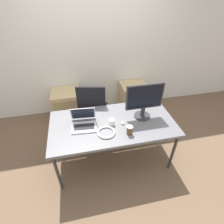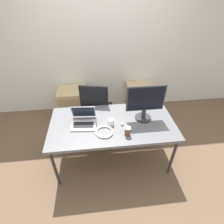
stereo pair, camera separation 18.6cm
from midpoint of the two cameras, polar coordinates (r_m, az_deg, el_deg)
name	(u,v)px [view 2 (the right image)]	position (r m, az deg, el deg)	size (l,w,h in m)	color
ground_plane	(112,157)	(2.93, 1.97, -14.46)	(14.00, 14.00, 0.00)	brown
wall_back	(103,48)	(3.46, -1.26, 20.29)	(10.00, 0.05, 2.60)	silver
desk	(112,125)	(2.44, 2.30, -4.35)	(1.71, 0.87, 0.73)	slate
office_chair	(97,114)	(3.13, -3.13, -0.63)	(0.57, 0.60, 1.05)	#232326
cabinet_left	(73,103)	(3.64, -11.14, 2.98)	(0.54, 0.49, 0.60)	tan
cabinet_right	(140,99)	(3.76, 10.38, 4.32)	(0.54, 0.49, 0.60)	tan
laptop_center	(84,121)	(2.38, -7.08, -2.89)	(0.35, 0.33, 0.24)	silver
monitor	(145,102)	(2.37, 13.00, 3.07)	(0.51, 0.23, 0.52)	#2D2D33
mouse	(122,124)	(2.37, 5.58, -3.87)	(0.04, 0.06, 0.03)	silver
coffee_cup_white	(111,122)	(2.34, 1.94, -3.43)	(0.08, 0.08, 0.09)	white
coffee_cup_brown	(128,131)	(2.21, 7.55, -6.34)	(0.08, 0.08, 0.12)	brown
cable_coil	(104,132)	(2.25, -0.14, -6.57)	(0.24, 0.24, 0.03)	white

